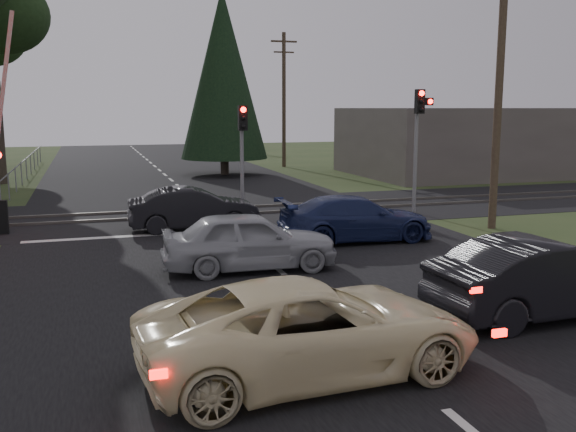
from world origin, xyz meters
name	(u,v)px	position (x,y,z in m)	size (l,w,h in m)	color
ground	(315,301)	(0.00, 0.00, 0.00)	(120.00, 120.00, 0.00)	#2B3D1B
road	(221,221)	(0.00, 10.00, 0.01)	(14.00, 100.00, 0.01)	black
rail_corridor	(210,213)	(0.00, 12.00, 0.01)	(120.00, 8.00, 0.01)	black
stop_line	(231,230)	(0.00, 8.20, 0.01)	(13.00, 0.35, 0.00)	silver
rail_near	(214,215)	(0.00, 11.20, 0.05)	(120.00, 0.12, 0.10)	#59544C
rail_far	(207,209)	(0.00, 12.80, 0.05)	(120.00, 0.12, 0.10)	#59544C
traffic_signal_right	(419,127)	(7.55, 9.47, 3.31)	(0.68, 0.48, 4.70)	slate
traffic_signal_center	(243,141)	(1.00, 10.68, 2.81)	(0.32, 0.48, 4.10)	slate
utility_pole_near	(499,86)	(8.50, 6.00, 4.73)	(1.80, 0.26, 9.00)	#4C3D2D
utility_pole_mid	(284,97)	(8.50, 30.00, 4.73)	(1.80, 0.26, 9.00)	#4C3D2D
utility_pole_far	(214,101)	(8.50, 55.00, 4.73)	(1.80, 0.26, 9.00)	#4C3D2D
conifer_tree	(223,74)	(3.50, 26.00, 5.99)	(5.20, 5.20, 11.00)	#473D33
fence_left	(20,188)	(-7.80, 22.50, 0.00)	(0.10, 36.00, 1.20)	slate
building_right	(471,141)	(18.00, 22.00, 2.00)	(14.00, 10.00, 4.00)	#59514C
cream_coupe	(310,328)	(-1.35, -3.52, 0.73)	(2.41, 5.23, 1.45)	beige
dark_hatchback	(546,278)	(3.91, -2.31, 0.78)	(1.64, 4.71, 1.55)	black
silver_car	(249,241)	(-0.68, 2.97, 0.74)	(1.75, 4.35, 1.48)	#97999E
blue_sedan	(356,219)	(3.25, 5.43, 0.69)	(1.93, 4.75, 1.38)	#19224B
dark_car_far	(194,209)	(-1.16, 8.74, 0.70)	(1.49, 4.27, 1.41)	black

